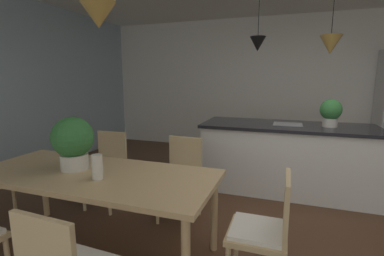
{
  "coord_description": "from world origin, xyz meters",
  "views": [
    {
      "loc": [
        -0.22,
        -2.67,
        1.5
      ],
      "look_at": [
        -1.11,
        -0.12,
        1.01
      ],
      "focal_mm": 25.97,
      "sensor_mm": 36.0,
      "label": 1
    }
  ],
  "objects_px": {
    "chair_far_right": "(181,176)",
    "potted_plant_on_table": "(73,141)",
    "potted_plant_on_island": "(331,112)",
    "chair_far_left": "(107,167)",
    "vase_on_dining_table": "(97,167)",
    "kitchen_island": "(286,157)",
    "dining_table": "(94,180)",
    "chair_kitchen_end": "(265,229)"
  },
  "relations": [
    {
      "from": "chair_far_right",
      "to": "potted_plant_on_table",
      "type": "relative_size",
      "value": 1.9
    },
    {
      "from": "potted_plant_on_table",
      "to": "potted_plant_on_island",
      "type": "bearing_deg",
      "value": 41.3
    },
    {
      "from": "chair_far_left",
      "to": "vase_on_dining_table",
      "type": "height_order",
      "value": "vase_on_dining_table"
    },
    {
      "from": "chair_far_left",
      "to": "vase_on_dining_table",
      "type": "relative_size",
      "value": 4.4
    },
    {
      "from": "kitchen_island",
      "to": "dining_table",
      "type": "bearing_deg",
      "value": -127.57
    },
    {
      "from": "chair_far_right",
      "to": "vase_on_dining_table",
      "type": "height_order",
      "value": "vase_on_dining_table"
    },
    {
      "from": "chair_kitchen_end",
      "to": "vase_on_dining_table",
      "type": "bearing_deg",
      "value": -174.61
    },
    {
      "from": "potted_plant_on_island",
      "to": "vase_on_dining_table",
      "type": "distance_m",
      "value": 2.82
    },
    {
      "from": "kitchen_island",
      "to": "potted_plant_on_island",
      "type": "distance_m",
      "value": 0.8
    },
    {
      "from": "kitchen_island",
      "to": "chair_kitchen_end",
      "type": "bearing_deg",
      "value": -93.25
    },
    {
      "from": "chair_far_left",
      "to": "potted_plant_on_island",
      "type": "relative_size",
      "value": 2.51
    },
    {
      "from": "dining_table",
      "to": "chair_kitchen_end",
      "type": "bearing_deg",
      "value": 0.01
    },
    {
      "from": "chair_far_left",
      "to": "chair_kitchen_end",
      "type": "bearing_deg",
      "value": -23.26
    },
    {
      "from": "dining_table",
      "to": "potted_plant_on_island",
      "type": "bearing_deg",
      "value": 44.43
    },
    {
      "from": "chair_far_left",
      "to": "vase_on_dining_table",
      "type": "xyz_separation_m",
      "value": [
        0.61,
        -0.93,
        0.35
      ]
    },
    {
      "from": "potted_plant_on_table",
      "to": "vase_on_dining_table",
      "type": "relative_size",
      "value": 2.31
    },
    {
      "from": "chair_kitchen_end",
      "to": "kitchen_island",
      "type": "bearing_deg",
      "value": 86.75
    },
    {
      "from": "vase_on_dining_table",
      "to": "chair_far_right",
      "type": "bearing_deg",
      "value": 70.4
    },
    {
      "from": "chair_far_left",
      "to": "chair_far_right",
      "type": "relative_size",
      "value": 1.0
    },
    {
      "from": "chair_far_left",
      "to": "potted_plant_on_table",
      "type": "relative_size",
      "value": 1.9
    },
    {
      "from": "chair_far_left",
      "to": "chair_far_right",
      "type": "xyz_separation_m",
      "value": [
        0.94,
        -0.0,
        0.0
      ]
    },
    {
      "from": "vase_on_dining_table",
      "to": "chair_kitchen_end",
      "type": "bearing_deg",
      "value": 5.39
    },
    {
      "from": "vase_on_dining_table",
      "to": "chair_far_left",
      "type": "bearing_deg",
      "value": 123.26
    },
    {
      "from": "potted_plant_on_island",
      "to": "vase_on_dining_table",
      "type": "height_order",
      "value": "potted_plant_on_island"
    },
    {
      "from": "chair_far_right",
      "to": "kitchen_island",
      "type": "bearing_deg",
      "value": 48.05
    },
    {
      "from": "chair_kitchen_end",
      "to": "chair_far_right",
      "type": "bearing_deg",
      "value": 139.35
    },
    {
      "from": "dining_table",
      "to": "potted_plant_on_island",
      "type": "xyz_separation_m",
      "value": [
        2.01,
        1.97,
        0.43
      ]
    },
    {
      "from": "kitchen_island",
      "to": "potted_plant_on_island",
      "type": "height_order",
      "value": "potted_plant_on_island"
    },
    {
      "from": "chair_far_left",
      "to": "vase_on_dining_table",
      "type": "distance_m",
      "value": 1.16
    },
    {
      "from": "chair_far_left",
      "to": "vase_on_dining_table",
      "type": "bearing_deg",
      "value": -56.74
    },
    {
      "from": "dining_table",
      "to": "potted_plant_on_table",
      "type": "height_order",
      "value": "potted_plant_on_table"
    },
    {
      "from": "chair_far_right",
      "to": "kitchen_island",
      "type": "distance_m",
      "value": 1.57
    },
    {
      "from": "kitchen_island",
      "to": "potted_plant_on_table",
      "type": "bearing_deg",
      "value": -131.5
    },
    {
      "from": "chair_far_right",
      "to": "dining_table",
      "type": "bearing_deg",
      "value": -120.18
    },
    {
      "from": "chair_kitchen_end",
      "to": "potted_plant_on_table",
      "type": "height_order",
      "value": "potted_plant_on_table"
    },
    {
      "from": "potted_plant_on_table",
      "to": "chair_far_left",
      "type": "bearing_deg",
      "value": 108.33
    },
    {
      "from": "chair_kitchen_end",
      "to": "potted_plant_on_island",
      "type": "relative_size",
      "value": 2.51
    },
    {
      "from": "chair_far_right",
      "to": "vase_on_dining_table",
      "type": "distance_m",
      "value": 1.04
    },
    {
      "from": "potted_plant_on_table",
      "to": "vase_on_dining_table",
      "type": "bearing_deg",
      "value": -22.23
    },
    {
      "from": "chair_far_left",
      "to": "potted_plant_on_island",
      "type": "distance_m",
      "value": 2.81
    },
    {
      "from": "dining_table",
      "to": "kitchen_island",
      "type": "xyz_separation_m",
      "value": [
        1.52,
        1.97,
        -0.2
      ]
    },
    {
      "from": "chair_kitchen_end",
      "to": "vase_on_dining_table",
      "type": "height_order",
      "value": "vase_on_dining_table"
    }
  ]
}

